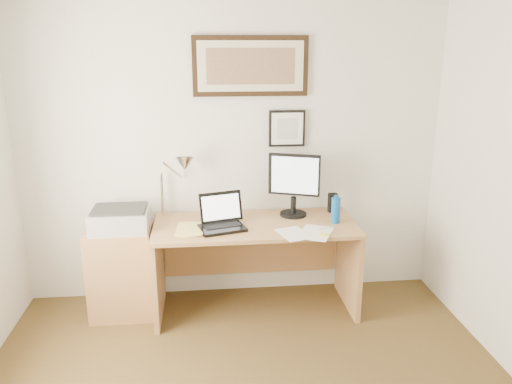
{
  "coord_description": "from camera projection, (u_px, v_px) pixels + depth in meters",
  "views": [
    {
      "loc": [
        -0.23,
        -2.07,
        2.11
      ],
      "look_at": [
        0.14,
        1.43,
        1.07
      ],
      "focal_mm": 35.0,
      "sensor_mm": 36.0,
      "label": 1
    }
  ],
  "objects": [
    {
      "name": "paper_sheet_a",
      "position": [
        293.0,
        234.0,
        3.74
      ],
      "size": [
        0.27,
        0.33,
        0.0
      ],
      "primitive_type": "cube",
      "rotation": [
        0.0,
        0.0,
        0.29
      ],
      "color": "white",
      "rests_on": "desk"
    },
    {
      "name": "paper_sheet_b",
      "position": [
        316.0,
        233.0,
        3.75
      ],
      "size": [
        0.34,
        0.39,
        0.0
      ],
      "primitive_type": "cube",
      "rotation": [
        0.0,
        0.0,
        -0.45
      ],
      "color": "white",
      "rests_on": "desk"
    },
    {
      "name": "laptop",
      "position": [
        222.0,
        220.0,
        3.85
      ],
      "size": [
        0.39,
        0.38,
        0.26
      ],
      "color": "black",
      "rests_on": "desk"
    },
    {
      "name": "desk_lamp",
      "position": [
        183.0,
        166.0,
        3.94
      ],
      "size": [
        0.29,
        0.27,
        0.53
      ],
      "color": "silver",
      "rests_on": "desk"
    },
    {
      "name": "lcd_monitor",
      "position": [
        294.0,
        182.0,
        4.06
      ],
      "size": [
        0.41,
        0.22,
        0.52
      ],
      "color": "black",
      "rests_on": "desk"
    },
    {
      "name": "marker_pen",
      "position": [
        324.0,
        228.0,
        3.83
      ],
      "size": [
        0.14,
        0.06,
        0.02
      ],
      "primitive_type": "cylinder",
      "rotation": [
        0.0,
        1.57,
        0.35
      ],
      "color": "white",
      "rests_on": "desk"
    },
    {
      "name": "sticky_pad",
      "position": [
        325.0,
        235.0,
        3.7
      ],
      "size": [
        0.1,
        0.1,
        0.01
      ],
      "primitive_type": "cube",
      "rotation": [
        0.0,
        0.0,
        -0.43
      ],
      "color": "#E3E76D",
      "rests_on": "desk"
    },
    {
      "name": "wall_back",
      "position": [
        233.0,
        153.0,
        4.15
      ],
      "size": [
        3.5,
        0.02,
        2.5
      ],
      "primitive_type": "cube",
      "color": "white",
      "rests_on": "ground"
    },
    {
      "name": "picture_large",
      "position": [
        251.0,
        66.0,
        3.94
      ],
      "size": [
        0.92,
        0.04,
        0.47
      ],
      "color": "black",
      "rests_on": "wall_back"
    },
    {
      "name": "side_cabinet",
      "position": [
        122.0,
        272.0,
        4.0
      ],
      "size": [
        0.5,
        0.4,
        0.73
      ],
      "primitive_type": "cube",
      "color": "#A57545",
      "rests_on": "floor"
    },
    {
      "name": "speaker",
      "position": [
        333.0,
        203.0,
        4.21
      ],
      "size": [
        0.07,
        0.06,
        0.16
      ],
      "primitive_type": "cube",
      "rotation": [
        0.0,
        0.0,
        0.03
      ],
      "color": "black",
      "rests_on": "desk"
    },
    {
      "name": "desk",
      "position": [
        254.0,
        247.0,
        4.1
      ],
      "size": [
        1.6,
        0.7,
        0.75
      ],
      "color": "#A57545",
      "rests_on": "floor"
    },
    {
      "name": "picture_small",
      "position": [
        287.0,
        128.0,
        4.11
      ],
      "size": [
        0.3,
        0.03,
        0.3
      ],
      "color": "black",
      "rests_on": "wall_back"
    },
    {
      "name": "bottle_cap",
      "position": [
        336.0,
        197.0,
        3.91
      ],
      "size": [
        0.04,
        0.04,
        0.02
      ],
      "primitive_type": "cylinder",
      "color": "#0C54A8",
      "rests_on": "water_bottle"
    },
    {
      "name": "book",
      "position": [
        177.0,
        229.0,
        3.8
      ],
      "size": [
        0.22,
        0.29,
        0.02
      ],
      "primitive_type": "imported",
      "rotation": [
        0.0,
        0.0,
        -0.07
      ],
      "color": "#EDDA6F",
      "rests_on": "desk"
    },
    {
      "name": "water_bottle",
      "position": [
        336.0,
        210.0,
        3.95
      ],
      "size": [
        0.07,
        0.07,
        0.2
      ],
      "primitive_type": "cylinder",
      "color": "#0C54A8",
      "rests_on": "desk"
    },
    {
      "name": "printer",
      "position": [
        120.0,
        219.0,
        3.86
      ],
      "size": [
        0.44,
        0.34,
        0.18
      ],
      "color": "#A7A7AA",
      "rests_on": "side_cabinet"
    }
  ]
}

